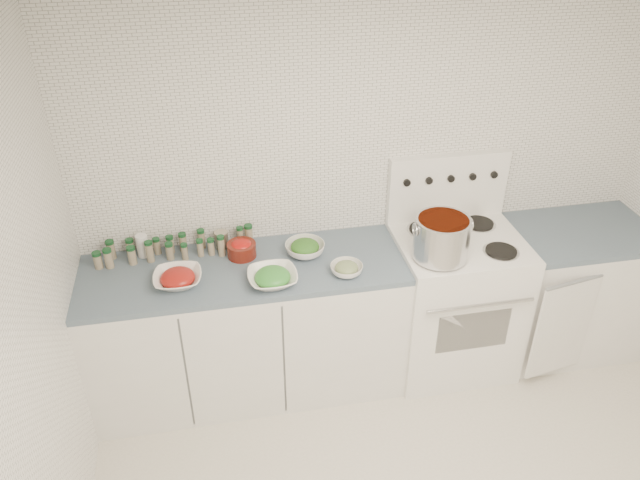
% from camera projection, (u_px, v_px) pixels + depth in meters
% --- Properties ---
extents(room_walls, '(3.54, 3.04, 2.52)m').
position_uv_depth(room_walls, '(480.00, 278.00, 2.34)').
color(room_walls, white).
rests_on(room_walls, ground).
extents(counter_left, '(1.85, 0.62, 0.90)m').
position_uv_depth(counter_left, '(248.00, 328.00, 3.79)').
color(counter_left, white).
rests_on(counter_left, ground).
extents(stove, '(0.76, 0.70, 1.36)m').
position_uv_depth(stove, '(452.00, 298.00, 3.97)').
color(stove, white).
rests_on(stove, ground).
extents(counter_right, '(0.89, 0.70, 0.90)m').
position_uv_depth(counter_right, '(569.00, 289.00, 4.13)').
color(counter_right, white).
rests_on(counter_right, ground).
extents(stock_pot, '(0.34, 0.31, 0.24)m').
position_uv_depth(stock_pot, '(442.00, 236.00, 3.50)').
color(stock_pot, silver).
rests_on(stock_pot, stove).
extents(bowl_tomato, '(0.27, 0.27, 0.09)m').
position_uv_depth(bowl_tomato, '(178.00, 278.00, 3.40)').
color(bowl_tomato, white).
rests_on(bowl_tomato, counter_left).
extents(bowl_snowpea, '(0.28, 0.28, 0.09)m').
position_uv_depth(bowl_snowpea, '(273.00, 277.00, 3.40)').
color(bowl_snowpea, white).
rests_on(bowl_snowpea, counter_left).
extents(bowl_broccoli, '(0.31, 0.31, 0.09)m').
position_uv_depth(bowl_broccoli, '(305.00, 248.00, 3.64)').
color(bowl_broccoli, white).
rests_on(bowl_broccoli, counter_left).
extents(bowl_zucchini, '(0.24, 0.24, 0.07)m').
position_uv_depth(bowl_zucchini, '(347.00, 269.00, 3.48)').
color(bowl_zucchini, white).
rests_on(bowl_zucchini, counter_left).
extents(bowl_pepper, '(0.17, 0.17, 0.11)m').
position_uv_depth(bowl_pepper, '(242.00, 249.00, 3.62)').
color(bowl_pepper, '#59180F').
rests_on(bowl_pepper, counter_left).
extents(salt_canister, '(0.08, 0.08, 0.14)m').
position_uv_depth(salt_canister, '(143.00, 246.00, 3.62)').
color(salt_canister, white).
rests_on(salt_canister, counter_left).
extents(tin_can, '(0.09, 0.09, 0.10)m').
position_uv_depth(tin_can, '(222.00, 240.00, 3.70)').
color(tin_can, '#A69E8C').
rests_on(tin_can, counter_left).
extents(spice_cluster, '(0.91, 0.16, 0.13)m').
position_uv_depth(spice_cluster, '(170.00, 247.00, 3.62)').
color(spice_cluster, gray).
rests_on(spice_cluster, counter_left).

